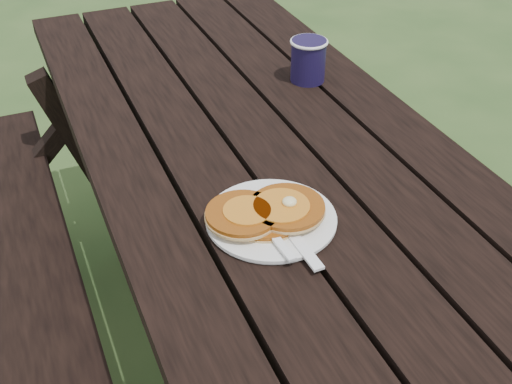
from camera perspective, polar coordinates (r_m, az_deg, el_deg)
name	(u,v)px	position (r m, az deg, el deg)	size (l,w,h in m)	color
ground	(261,361)	(1.90, 0.44, -14.80)	(60.00, 60.00, 0.00)	#2B481F
picnic_table	(262,267)	(1.63, 0.50, -6.65)	(1.36, 1.80, 0.75)	black
plate	(271,219)	(1.16, 1.35, -2.46)	(0.23, 0.23, 0.01)	white
pancake_stack	(266,212)	(1.14, 0.93, -1.79)	(0.21, 0.15, 0.04)	#984B11
knife	(294,237)	(1.11, 3.42, -4.01)	(0.02, 0.18, 0.01)	white
fork	(277,240)	(1.09, 1.92, -4.31)	(0.03, 0.16, 0.01)	white
coffee_cup	(308,58)	(1.62, 4.68, 11.79)	(0.09, 0.09, 0.11)	#160F33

